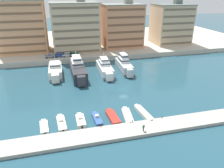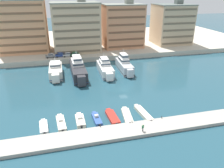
% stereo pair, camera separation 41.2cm
% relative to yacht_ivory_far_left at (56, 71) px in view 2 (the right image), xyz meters
% --- Properties ---
extents(ground_plane, '(400.00, 400.00, 0.00)m').
position_rel_yacht_ivory_far_left_xyz_m(ground_plane, '(20.71, -17.45, -1.96)').
color(ground_plane, '#234C5B').
extents(quay_promenade, '(180.00, 70.00, 2.13)m').
position_rel_yacht_ivory_far_left_xyz_m(quay_promenade, '(20.71, 48.43, -0.90)').
color(quay_promenade, beige).
rests_on(quay_promenade, ground).
extents(pier_dock, '(120.00, 5.26, 0.79)m').
position_rel_yacht_ivory_far_left_xyz_m(pier_dock, '(20.71, -39.37, -1.57)').
color(pier_dock, '#A8A399').
rests_on(pier_dock, ground).
extents(yacht_ivory_far_left, '(4.76, 15.61, 6.55)m').
position_rel_yacht_ivory_far_left_xyz_m(yacht_ivory_far_left, '(0.00, 0.00, 0.00)').
color(yacht_ivory_far_left, silver).
rests_on(yacht_ivory_far_left, ground).
extents(yacht_charcoal_left, '(5.12, 21.84, 8.68)m').
position_rel_yacht_ivory_far_left_xyz_m(yacht_charcoal_left, '(7.91, -1.69, 0.59)').
color(yacht_charcoal_left, '#333338').
rests_on(yacht_charcoal_left, ground).
extents(yacht_white_mid_left, '(4.62, 17.09, 7.54)m').
position_rel_yacht_ivory_far_left_xyz_m(yacht_white_mid_left, '(18.05, -1.76, 0.14)').
color(yacht_white_mid_left, white).
rests_on(yacht_white_mid_left, ground).
extents(yacht_silver_center_left, '(4.22, 16.38, 8.36)m').
position_rel_yacht_ivory_far_left_xyz_m(yacht_silver_center_left, '(25.89, -0.91, 0.41)').
color(yacht_silver_center_left, silver).
rests_on(yacht_silver_center_left, ground).
extents(motorboat_white_far_left, '(2.24, 6.10, 0.85)m').
position_rel_yacht_ivory_far_left_xyz_m(motorboat_white_far_left, '(-3.10, -33.35, -1.56)').
color(motorboat_white_far_left, white).
rests_on(motorboat_white_far_left, ground).
extents(motorboat_cream_left, '(2.38, 7.44, 1.24)m').
position_rel_yacht_ivory_far_left_xyz_m(motorboat_cream_left, '(0.80, -32.65, -1.54)').
color(motorboat_cream_left, beige).
rests_on(motorboat_cream_left, ground).
extents(motorboat_cream_mid_left, '(2.06, 6.23, 1.53)m').
position_rel_yacht_ivory_far_left_xyz_m(motorboat_cream_mid_left, '(5.28, -32.98, -1.41)').
color(motorboat_cream_mid_left, beige).
rests_on(motorboat_cream_mid_left, ground).
extents(motorboat_blue_center_left, '(1.94, 6.35, 1.44)m').
position_rel_yacht_ivory_far_left_xyz_m(motorboat_blue_center_left, '(9.27, -33.01, -1.51)').
color(motorboat_blue_center_left, '#33569E').
rests_on(motorboat_blue_center_left, ground).
extents(motorboat_red_center, '(2.52, 7.50, 0.86)m').
position_rel_yacht_ivory_far_left_xyz_m(motorboat_red_center, '(13.19, -32.97, -1.55)').
color(motorboat_red_center, red).
rests_on(motorboat_red_center, ground).
extents(motorboat_cream_center_right, '(2.74, 7.94, 0.83)m').
position_rel_yacht_ivory_far_left_xyz_m(motorboat_cream_center_right, '(16.91, -33.25, -1.58)').
color(motorboat_cream_center_right, beige).
rests_on(motorboat_cream_center_right, ground).
extents(motorboat_cream_mid_right, '(2.56, 8.64, 0.89)m').
position_rel_yacht_ivory_far_left_xyz_m(motorboat_cream_mid_right, '(21.20, -33.20, -1.52)').
color(motorboat_cream_mid_right, beige).
rests_on(motorboat_cream_mid_right, ground).
extents(car_grey_far_left, '(4.22, 2.17, 1.80)m').
position_rel_yacht_ivory_far_left_xyz_m(car_grey_far_left, '(-1.96, 17.02, 1.15)').
color(car_grey_far_left, slate).
rests_on(car_grey_far_left, quay_promenade).
extents(car_blue_left, '(4.23, 2.20, 1.80)m').
position_rel_yacht_ivory_far_left_xyz_m(car_blue_left, '(2.07, 17.35, 1.15)').
color(car_blue_left, '#28428E').
rests_on(car_blue_left, quay_promenade).
extents(car_silver_mid_left, '(4.23, 2.19, 1.80)m').
position_rel_yacht_ivory_far_left_xyz_m(car_silver_mid_left, '(5.26, 16.92, 1.15)').
color(car_silver_mid_left, '#B7BCC1').
rests_on(car_silver_mid_left, quay_promenade).
extents(car_green_center_left, '(4.18, 2.09, 1.80)m').
position_rel_yacht_ivory_far_left_xyz_m(car_green_center_left, '(8.38, 17.01, 1.15)').
color(car_green_center_left, '#2D6642').
rests_on(car_green_center_left, quay_promenade).
extents(apartment_block_far_left, '(21.84, 16.33, 25.22)m').
position_rel_yacht_ivory_far_left_xyz_m(apartment_block_far_left, '(-13.29, 31.41, 11.82)').
color(apartment_block_far_left, tan).
rests_on(apartment_block_far_left, quay_promenade).
extents(apartment_block_left, '(21.47, 17.87, 24.03)m').
position_rel_yacht_ivory_far_left_xyz_m(apartment_block_left, '(10.43, 27.31, 11.23)').
color(apartment_block_left, '#C6AD89').
rests_on(apartment_block_left, quay_promenade).
extents(apartment_block_mid_left, '(19.48, 13.36, 22.77)m').
position_rel_yacht_ivory_far_left_xyz_m(apartment_block_mid_left, '(33.74, 28.63, 10.61)').
color(apartment_block_mid_left, tan).
rests_on(apartment_block_mid_left, quay_promenade).
extents(apartment_block_center_left, '(18.71, 16.09, 22.21)m').
position_rel_yacht_ivory_far_left_xyz_m(apartment_block_center_left, '(61.28, 30.28, 10.32)').
color(apartment_block_center_left, '#C6AD89').
rests_on(apartment_block_center_left, quay_promenade).
extents(pedestrian_near_edge, '(0.60, 0.42, 1.72)m').
position_rel_yacht_ivory_far_left_xyz_m(pedestrian_near_edge, '(18.12, -40.79, -0.15)').
color(pedestrian_near_edge, '#4C515B').
rests_on(pedestrian_near_edge, pier_dock).
extents(bollard_west, '(0.20, 0.20, 0.61)m').
position_rel_yacht_ivory_far_left_xyz_m(bollard_west, '(9.42, -36.99, -0.84)').
color(bollard_west, '#2D2D33').
rests_on(bollard_west, pier_dock).
extents(bollard_west_mid, '(0.20, 0.20, 0.61)m').
position_rel_yacht_ivory_far_left_xyz_m(bollard_west_mid, '(16.93, -36.99, -0.84)').
color(bollard_west_mid, '#2D2D33').
rests_on(bollard_west_mid, pier_dock).
extents(bollard_east_mid, '(0.20, 0.20, 0.61)m').
position_rel_yacht_ivory_far_left_xyz_m(bollard_east_mid, '(24.45, -36.99, -0.84)').
color(bollard_east_mid, '#2D2D33').
rests_on(bollard_east_mid, pier_dock).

